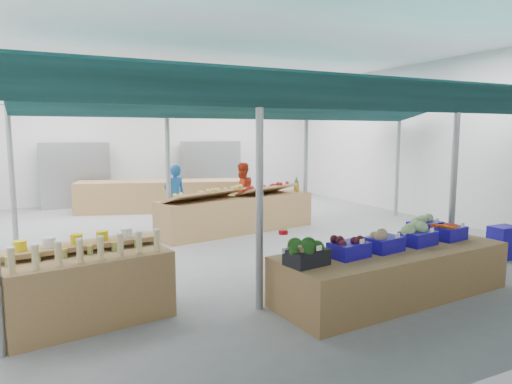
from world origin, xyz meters
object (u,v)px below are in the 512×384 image
fruit_counter (238,214)px  vendor_left (175,196)px  bottle_shelf (89,285)px  crate_stack (503,242)px  veg_counter (393,273)px  vendor_right (242,192)px

fruit_counter → vendor_left: bearing=127.0°
bottle_shelf → crate_stack: bearing=-11.3°
veg_counter → vendor_right: 6.06m
fruit_counter → vendor_left: size_ratio=2.50×
vendor_left → vendor_right: size_ratio=1.00×
veg_counter → vendor_left: bearing=99.0°
veg_counter → vendor_right: (0.33, 6.04, 0.43)m
crate_stack → vendor_left: size_ratio=0.39×
bottle_shelf → vendor_left: (2.51, 5.08, 0.32)m
vendor_right → veg_counter: bearing=76.4°
veg_counter → vendor_right: vendor_right is taller
vendor_left → crate_stack: bearing=120.6°
crate_stack → vendor_right: size_ratio=0.39×
bottle_shelf → veg_counter: 4.09m
crate_stack → fruit_counter: bearing=129.2°
veg_counter → crate_stack: (3.23, 0.64, -0.04)m
crate_stack → vendor_left: 7.17m
fruit_counter → crate_stack: 5.54m
crate_stack → vendor_left: vendor_left is taller
bottle_shelf → vendor_right: bearing=40.9°
fruit_counter → vendor_right: bearing=50.9°
veg_counter → bottle_shelf: bearing=161.8°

